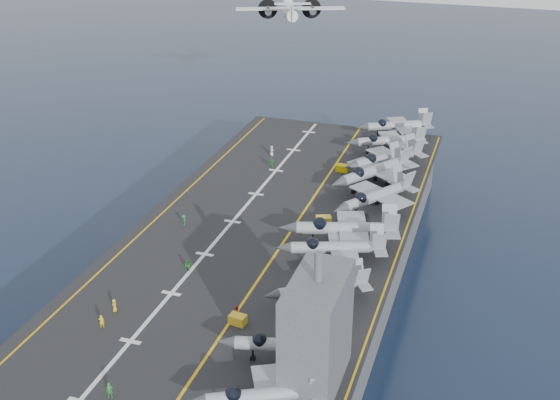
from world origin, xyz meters
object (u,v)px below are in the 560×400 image
(island_superstructure, at_px, (317,320))
(transport_plane, at_px, (290,15))
(fighter_jet_0, at_px, (265,394))
(tow_cart_a, at_px, (238,319))

(island_superstructure, distance_m, transport_plane, 94.85)
(island_superstructure, relative_size, fighter_jet_0, 0.94)
(transport_plane, bearing_deg, tow_cart_a, -76.42)
(fighter_jet_0, xyz_separation_m, transport_plane, (-27.58, 94.81, 16.15))
(island_superstructure, height_order, fighter_jet_0, island_superstructure)
(island_superstructure, distance_m, fighter_jet_0, 8.46)
(tow_cart_a, bearing_deg, fighter_jet_0, -58.46)
(island_superstructure, xyz_separation_m, transport_plane, (-30.90, 89.00, 10.96))
(island_superstructure, xyz_separation_m, fighter_jet_0, (-3.32, -5.80, -5.19))
(fighter_jet_0, distance_m, transport_plane, 100.05)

